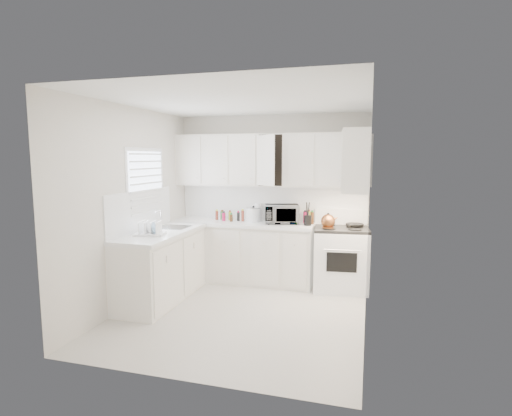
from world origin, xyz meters
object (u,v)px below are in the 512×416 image
(microwave, at_px, (282,212))
(utensil_crock, at_px, (308,213))
(rice_cooker, at_px, (253,214))
(dish_rack, at_px, (150,227))
(stove, at_px, (341,250))
(tea_kettle, at_px, (328,220))

(microwave, bearing_deg, utensil_crock, -27.36)
(rice_cooker, xyz_separation_m, dish_rack, (-0.99, -1.43, -0.02))
(stove, relative_size, utensil_crock, 3.35)
(microwave, bearing_deg, stove, -16.96)
(stove, height_order, microwave, microwave)
(tea_kettle, bearing_deg, stove, 38.75)
(stove, relative_size, rice_cooker, 4.84)
(tea_kettle, height_order, utensil_crock, utensil_crock)
(microwave, xyz_separation_m, rice_cooker, (-0.47, 0.06, -0.05))
(microwave, relative_size, utensil_crock, 1.43)
(stove, bearing_deg, tea_kettle, -144.58)
(stove, relative_size, dish_rack, 3.20)
(stove, xyz_separation_m, rice_cooker, (-1.36, 0.09, 0.48))
(tea_kettle, height_order, microwave, microwave)
(tea_kettle, relative_size, utensil_crock, 0.71)
(tea_kettle, bearing_deg, rice_cooker, 165.32)
(tea_kettle, distance_m, utensil_crock, 0.33)
(stove, bearing_deg, utensil_crock, -179.30)
(microwave, height_order, dish_rack, microwave)
(tea_kettle, relative_size, microwave, 0.49)
(microwave, distance_m, rice_cooker, 0.47)
(microwave, height_order, utensil_crock, utensil_crock)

